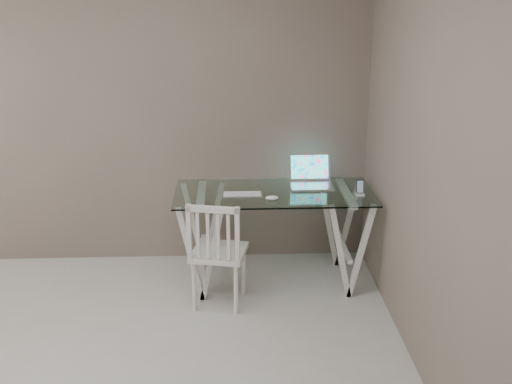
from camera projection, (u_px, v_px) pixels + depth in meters
room at (21, 114)px, 2.86m from camera, size 4.50×4.52×2.71m
desk at (274, 236)px, 4.96m from camera, size 1.50×0.70×0.75m
chair at (217, 250)px, 4.55m from camera, size 0.44×0.44×0.82m
laptop at (311, 178)px, 5.01m from camera, size 0.33×0.30×0.22m
keyboard at (242, 194)px, 4.78m from camera, size 0.30×0.13×0.01m
mouse at (272, 198)px, 4.67m from camera, size 0.10×0.06×0.03m
phone_dock at (360, 191)px, 4.77m from camera, size 0.06×0.06×0.12m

